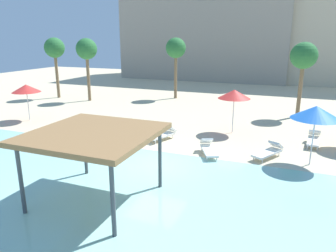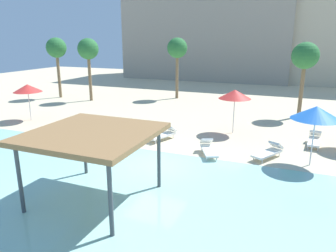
# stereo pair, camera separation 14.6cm
# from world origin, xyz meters

# --- Properties ---
(ground_plane) EXTENTS (80.00, 80.00, 0.00)m
(ground_plane) POSITION_xyz_m (0.00, 0.00, 0.00)
(ground_plane) COLOR beige
(lagoon_water) EXTENTS (44.00, 13.50, 0.04)m
(lagoon_water) POSITION_xyz_m (0.00, -5.25, 0.02)
(lagoon_water) COLOR #99D1C6
(lagoon_water) RESTS_ON ground
(shade_pavilion) EXTENTS (4.16, 4.16, 2.61)m
(shade_pavilion) POSITION_xyz_m (-0.58, -3.93, 2.44)
(shade_pavilion) COLOR #42474C
(shade_pavilion) RESTS_ON ground
(beach_umbrella_blue_1) EXTENTS (2.17, 2.17, 2.80)m
(beach_umbrella_blue_1) POSITION_xyz_m (6.73, 2.56, 2.49)
(beach_umbrella_blue_1) COLOR silver
(beach_umbrella_blue_1) RESTS_ON ground
(beach_umbrella_red_3) EXTENTS (1.96, 1.96, 2.58)m
(beach_umbrella_red_3) POSITION_xyz_m (-11.66, 4.08, 2.30)
(beach_umbrella_red_3) COLOR silver
(beach_umbrella_red_3) RESTS_ON ground
(beach_umbrella_red_4) EXTENTS (1.97, 1.97, 2.70)m
(beach_umbrella_red_4) POSITION_xyz_m (2.40, 6.39, 2.42)
(beach_umbrella_red_4) COLOR silver
(beach_umbrella_red_4) RESTS_ON ground
(lounge_chair_0) EXTENTS (1.29, 1.98, 0.74)m
(lounge_chair_0) POSITION_xyz_m (-7.24, 3.59, 0.33)
(lounge_chair_0) COLOR white
(lounge_chair_0) RESTS_ON ground
(lounge_chair_1) EXTENTS (1.25, 1.98, 0.74)m
(lounge_chair_1) POSITION_xyz_m (-1.06, 3.51, 0.33)
(lounge_chair_1) COLOR white
(lounge_chair_1) RESTS_ON ground
(lounge_chair_2) EXTENTS (0.76, 1.94, 0.74)m
(lounge_chair_2) POSITION_xyz_m (7.01, 5.70, 0.33)
(lounge_chair_2) COLOR white
(lounge_chair_2) RESTS_ON ground
(lounge_chair_3) EXTENTS (1.43, 1.95, 0.74)m
(lounge_chair_3) POSITION_xyz_m (4.87, 2.77, 0.33)
(lounge_chair_3) COLOR white
(lounge_chair_3) RESTS_ON ground
(lounge_chair_4) EXTENTS (0.89, 1.97, 0.74)m
(lounge_chair_4) POSITION_xyz_m (-3.86, 3.98, 0.33)
(lounge_chair_4) COLOR white
(lounge_chair_4) RESTS_ON ground
(lounge_chair_5) EXTENTS (1.36, 1.97, 0.74)m
(lounge_chair_5) POSITION_xyz_m (2.00, 2.09, 0.33)
(lounge_chair_5) COLOR white
(lounge_chair_5) RESTS_ON ground
(palm_tree_0) EXTENTS (1.90, 1.90, 5.74)m
(palm_tree_0) POSITION_xyz_m (-4.95, 16.04, 4.67)
(palm_tree_0) COLOR brown
(palm_tree_0) RESTS_ON ground
(palm_tree_1) EXTENTS (1.90, 1.90, 5.69)m
(palm_tree_1) POSITION_xyz_m (-12.05, 11.92, 4.62)
(palm_tree_1) COLOR brown
(palm_tree_1) RESTS_ON ground
(palm_tree_2) EXTENTS (1.90, 1.90, 5.75)m
(palm_tree_2) POSITION_xyz_m (-15.82, 12.12, 4.67)
(palm_tree_2) COLOR brown
(palm_tree_2) RESTS_ON ground
(palm_tree_3) EXTENTS (1.90, 1.90, 5.44)m
(palm_tree_3) POSITION_xyz_m (6.17, 12.30, 4.38)
(palm_tree_3) COLOR brown
(palm_tree_3) RESTS_ON ground
(hotel_block_0) EXTENTS (22.90, 10.54, 14.04)m
(hotel_block_0) POSITION_xyz_m (-6.61, 33.71, 7.02)
(hotel_block_0) COLOR #9E9384
(hotel_block_0) RESTS_ON ground
(hotel_block_1) EXTENTS (18.63, 9.82, 14.24)m
(hotel_block_1) POSITION_xyz_m (9.31, 34.13, 7.12)
(hotel_block_1) COLOR beige
(hotel_block_1) RESTS_ON ground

